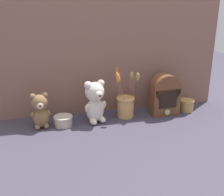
{
  "coord_description": "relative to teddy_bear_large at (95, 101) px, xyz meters",
  "views": [
    {
      "loc": [
        -0.38,
        -1.59,
        0.75
      ],
      "look_at": [
        0.0,
        0.02,
        0.14
      ],
      "focal_mm": 45.0,
      "sensor_mm": 36.0,
      "label": 1
    }
  ],
  "objects": [
    {
      "name": "flower_vase",
      "position": [
        0.21,
        0.03,
        -0.05
      ],
      "size": [
        0.17,
        0.14,
        0.33
      ],
      "color": "tan",
      "rests_on": "ground"
    },
    {
      "name": "ground_plane",
      "position": [
        0.11,
        -0.0,
        -0.14
      ],
      "size": [
        4.0,
        4.0,
        0.0
      ],
      "primitive_type": "plane",
      "color": "#3D3847"
    },
    {
      "name": "vintage_radio",
      "position": [
        0.47,
        0.02,
        -0.0
      ],
      "size": [
        0.18,
        0.12,
        0.28
      ],
      "color": "brown",
      "rests_on": "ground"
    },
    {
      "name": "decorative_tin_tall",
      "position": [
        -0.2,
        -0.01,
        -0.11
      ],
      "size": [
        0.11,
        0.11,
        0.06
      ],
      "color": "beige",
      "rests_on": "ground"
    },
    {
      "name": "teddy_bear_medium",
      "position": [
        -0.33,
        -0.0,
        -0.03
      ],
      "size": [
        0.12,
        0.11,
        0.22
      ],
      "color": "olive",
      "rests_on": "ground"
    },
    {
      "name": "backdrop_wall",
      "position": [
        0.11,
        0.16,
        0.25
      ],
      "size": [
        1.54,
        0.02,
        0.78
      ],
      "color": "#845B4C",
      "rests_on": "ground"
    },
    {
      "name": "decorative_tin_short",
      "position": [
        0.64,
        0.03,
        -0.1
      ],
      "size": [
        0.1,
        0.1,
        0.08
      ],
      "color": "tan",
      "rests_on": "ground"
    },
    {
      "name": "teddy_bear_large",
      "position": [
        0.0,
        0.0,
        0.0
      ],
      "size": [
        0.15,
        0.14,
        0.27
      ],
      "color": "beige",
      "rests_on": "ground"
    }
  ]
}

